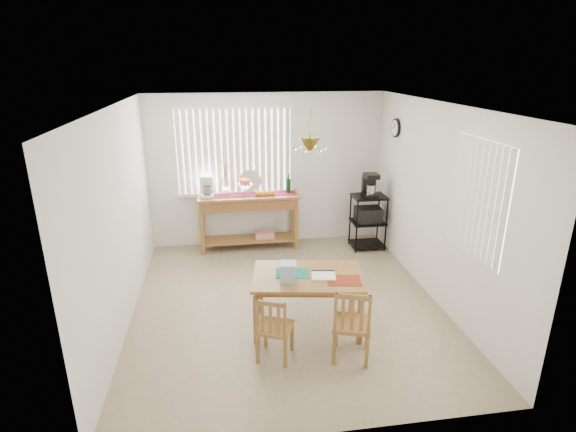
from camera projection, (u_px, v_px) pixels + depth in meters
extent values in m
cube|color=tan|center=(287.00, 304.00, 6.03)|extent=(4.00, 4.50, 0.01)
cube|color=silver|center=(267.00, 170.00, 7.75)|extent=(4.00, 0.10, 2.60)
cube|color=silver|center=(331.00, 306.00, 3.45)|extent=(4.00, 0.10, 2.60)
cube|color=silver|center=(116.00, 220.00, 5.31)|extent=(0.10, 4.50, 2.60)
cube|color=silver|center=(441.00, 204.00, 5.89)|extent=(0.10, 4.50, 2.60)
cube|color=white|center=(287.00, 101.00, 5.16)|extent=(4.00, 4.50, 0.10)
cube|color=white|center=(234.00, 151.00, 7.50)|extent=(1.90, 0.01, 1.40)
cube|color=white|center=(179.00, 153.00, 7.36)|extent=(0.07, 0.03, 1.40)
cube|color=white|center=(186.00, 153.00, 7.38)|extent=(0.07, 0.03, 1.40)
cube|color=white|center=(193.00, 153.00, 7.39)|extent=(0.07, 0.03, 1.40)
cube|color=white|center=(199.00, 152.00, 7.41)|extent=(0.07, 0.03, 1.40)
cube|color=white|center=(206.00, 152.00, 7.42)|extent=(0.07, 0.03, 1.40)
cube|color=white|center=(212.00, 152.00, 7.44)|extent=(0.07, 0.03, 1.40)
cube|color=white|center=(218.00, 152.00, 7.45)|extent=(0.07, 0.03, 1.40)
cube|color=white|center=(225.00, 152.00, 7.47)|extent=(0.07, 0.03, 1.40)
cube|color=white|center=(231.00, 151.00, 7.48)|extent=(0.07, 0.03, 1.40)
cube|color=white|center=(238.00, 151.00, 7.50)|extent=(0.07, 0.03, 1.40)
cube|color=white|center=(244.00, 151.00, 7.52)|extent=(0.07, 0.03, 1.40)
cube|color=white|center=(250.00, 151.00, 7.53)|extent=(0.07, 0.03, 1.40)
cube|color=white|center=(256.00, 151.00, 7.55)|extent=(0.07, 0.03, 1.40)
cube|color=white|center=(263.00, 151.00, 7.56)|extent=(0.07, 0.03, 1.40)
cube|color=white|center=(269.00, 150.00, 7.58)|extent=(0.07, 0.03, 1.40)
cube|color=white|center=(275.00, 150.00, 7.59)|extent=(0.07, 0.03, 1.40)
cube|color=white|center=(281.00, 150.00, 7.61)|extent=(0.07, 0.03, 1.40)
cube|color=white|center=(287.00, 150.00, 7.62)|extent=(0.07, 0.03, 1.40)
cube|color=white|center=(236.00, 194.00, 7.72)|extent=(1.98, 0.06, 0.06)
cube|color=white|center=(233.00, 107.00, 7.24)|extent=(1.98, 0.06, 0.06)
cube|color=white|center=(478.00, 199.00, 4.93)|extent=(0.01, 1.10, 1.30)
cube|color=white|center=(504.00, 213.00, 4.46)|extent=(0.03, 0.07, 1.30)
cube|color=white|center=(498.00, 210.00, 4.57)|extent=(0.03, 0.07, 1.30)
cube|color=white|center=(492.00, 206.00, 4.67)|extent=(0.03, 0.07, 1.30)
cube|color=white|center=(486.00, 203.00, 4.77)|extent=(0.03, 0.07, 1.30)
cube|color=white|center=(480.00, 200.00, 4.87)|extent=(0.03, 0.07, 1.30)
cube|color=white|center=(475.00, 197.00, 4.98)|extent=(0.03, 0.07, 1.30)
cube|color=white|center=(469.00, 195.00, 5.08)|extent=(0.03, 0.07, 1.30)
cube|color=white|center=(464.00, 192.00, 5.18)|extent=(0.03, 0.07, 1.30)
cube|color=white|center=(460.00, 189.00, 5.29)|extent=(0.03, 0.07, 1.30)
cube|color=white|center=(455.00, 187.00, 5.39)|extent=(0.03, 0.07, 1.30)
cylinder|color=black|center=(396.00, 128.00, 7.07)|extent=(0.04, 0.30, 0.30)
cylinder|color=white|center=(394.00, 128.00, 7.07)|extent=(0.01, 0.25, 0.25)
cylinder|color=olive|center=(310.00, 126.00, 4.72)|extent=(0.01, 0.01, 0.34)
cone|color=olive|center=(310.00, 143.00, 4.78)|extent=(0.24, 0.24, 0.14)
sphere|color=white|center=(324.00, 149.00, 4.82)|extent=(0.05, 0.05, 0.05)
sphere|color=white|center=(314.00, 146.00, 4.94)|extent=(0.05, 0.05, 0.05)
sphere|color=white|center=(300.00, 147.00, 4.92)|extent=(0.05, 0.05, 0.05)
sphere|color=white|center=(295.00, 149.00, 4.78)|extent=(0.05, 0.05, 0.05)
sphere|color=white|center=(305.00, 152.00, 4.66)|extent=(0.05, 0.05, 0.05)
sphere|color=white|center=(320.00, 151.00, 4.68)|extent=(0.05, 0.05, 0.05)
cube|color=olive|center=(248.00, 196.00, 7.53)|extent=(1.69, 0.47, 0.04)
cube|color=brown|center=(249.00, 203.00, 7.57)|extent=(1.63, 0.43, 0.17)
cube|color=olive|center=(202.00, 234.00, 7.43)|extent=(0.06, 0.06, 0.73)
cube|color=olive|center=(296.00, 229.00, 7.66)|extent=(0.06, 0.06, 0.73)
cube|color=olive|center=(203.00, 226.00, 7.78)|extent=(0.06, 0.06, 0.73)
cube|color=olive|center=(293.00, 222.00, 8.00)|extent=(0.06, 0.06, 0.73)
cube|color=olive|center=(250.00, 239.00, 7.78)|extent=(1.56, 0.41, 0.03)
cube|color=red|center=(265.00, 234.00, 7.80)|extent=(0.32, 0.23, 0.11)
cube|color=maroon|center=(248.00, 195.00, 7.52)|extent=(1.60, 0.26, 0.01)
cube|color=white|center=(207.00, 195.00, 7.42)|extent=(0.21, 0.25, 0.05)
cube|color=white|center=(207.00, 186.00, 7.45)|extent=(0.21, 0.08, 0.32)
cube|color=white|center=(206.00, 178.00, 7.30)|extent=(0.21, 0.23, 0.07)
cylinder|color=white|center=(207.00, 190.00, 7.36)|extent=(0.14, 0.14, 0.14)
cylinder|color=white|center=(245.00, 193.00, 7.48)|extent=(0.05, 0.05, 0.11)
cone|color=white|center=(245.00, 187.00, 7.45)|extent=(0.27, 0.27, 0.09)
sphere|color=red|center=(248.00, 181.00, 7.42)|extent=(0.08, 0.08, 0.08)
sphere|color=red|center=(245.00, 181.00, 7.47)|extent=(0.08, 0.08, 0.08)
sphere|color=red|center=(242.00, 182.00, 7.41)|extent=(0.08, 0.08, 0.08)
sphere|color=red|center=(245.00, 182.00, 7.37)|extent=(0.08, 0.08, 0.08)
sphere|color=orange|center=(257.00, 194.00, 7.45)|extent=(0.08, 0.08, 0.08)
sphere|color=orange|center=(262.00, 194.00, 7.46)|extent=(0.08, 0.08, 0.08)
sphere|color=orange|center=(268.00, 193.00, 7.48)|extent=(0.08, 0.08, 0.08)
sphere|color=orange|center=(273.00, 193.00, 7.49)|extent=(0.08, 0.08, 0.08)
cylinder|color=silver|center=(250.00, 181.00, 7.65)|extent=(0.38, 0.09, 0.37)
cylinder|color=white|center=(226.00, 191.00, 7.50)|extent=(0.08, 0.08, 0.15)
cylinder|color=#4C3823|center=(225.00, 173.00, 7.39)|extent=(0.09, 0.04, 0.47)
cylinder|color=#4C3823|center=(225.00, 171.00, 7.39)|extent=(0.14, 0.06, 0.51)
cylinder|color=#4C3823|center=(225.00, 174.00, 7.40)|extent=(0.18, 0.08, 0.38)
cylinder|color=#4C3823|center=(225.00, 170.00, 7.38)|extent=(0.06, 0.03, 0.58)
cylinder|color=#4C3823|center=(225.00, 175.00, 7.41)|extent=(0.23, 0.11, 0.33)
cylinder|color=black|center=(288.00, 186.00, 7.63)|extent=(0.08, 0.08, 0.24)
cylinder|color=black|center=(288.00, 176.00, 7.58)|extent=(0.03, 0.03, 0.08)
cylinder|color=black|center=(357.00, 227.00, 7.46)|extent=(0.03, 0.03, 0.94)
cylinder|color=black|center=(386.00, 225.00, 7.53)|extent=(0.03, 0.03, 0.94)
cylinder|color=black|center=(350.00, 219.00, 7.83)|extent=(0.03, 0.03, 0.94)
cylinder|color=black|center=(378.00, 217.00, 7.90)|extent=(0.03, 0.03, 0.94)
cube|color=black|center=(369.00, 197.00, 7.53)|extent=(0.55, 0.44, 0.03)
cube|color=black|center=(368.00, 222.00, 7.68)|extent=(0.55, 0.44, 0.03)
cube|color=black|center=(366.00, 244.00, 7.81)|extent=(0.55, 0.44, 0.03)
cube|color=black|center=(368.00, 214.00, 7.64)|extent=(0.42, 0.33, 0.24)
cube|color=black|center=(370.00, 194.00, 7.50)|extent=(0.22, 0.27, 0.06)
cube|color=black|center=(369.00, 185.00, 7.53)|extent=(0.22, 0.09, 0.33)
cube|color=black|center=(371.00, 176.00, 7.39)|extent=(0.22, 0.24, 0.08)
cylinder|color=silver|center=(370.00, 189.00, 7.45)|extent=(0.14, 0.14, 0.14)
cube|color=olive|center=(308.00, 277.00, 5.30)|extent=(1.40, 1.02, 0.04)
cube|color=brown|center=(308.00, 280.00, 5.31)|extent=(1.30, 0.92, 0.06)
cube|color=olive|center=(256.00, 320.00, 5.09)|extent=(0.07, 0.07, 0.60)
cube|color=olive|center=(360.00, 321.00, 5.08)|extent=(0.07, 0.07, 0.60)
cube|color=olive|center=(261.00, 290.00, 5.76)|extent=(0.07, 0.07, 0.60)
cube|color=olive|center=(352.00, 290.00, 5.76)|extent=(0.07, 0.07, 0.60)
cube|color=#157A66|center=(292.00, 273.00, 5.34)|extent=(0.43, 0.33, 0.01)
cube|color=maroon|center=(344.00, 280.00, 5.16)|extent=(0.43, 0.33, 0.01)
cube|color=white|center=(323.00, 276.00, 5.25)|extent=(0.31, 0.26, 0.02)
cube|color=black|center=(323.00, 271.00, 5.36)|extent=(0.28, 0.07, 0.03)
cube|color=#96B5DB|center=(288.00, 272.00, 5.13)|extent=(0.21, 0.21, 0.22)
cube|color=olive|center=(275.00, 328.00, 4.83)|extent=(0.47, 0.47, 0.03)
cube|color=olive|center=(292.00, 337.00, 5.00)|extent=(0.04, 0.04, 0.35)
cube|color=olive|center=(266.00, 333.00, 5.07)|extent=(0.04, 0.04, 0.35)
cube|color=olive|center=(285.00, 353.00, 4.72)|extent=(0.04, 0.04, 0.35)
cube|color=olive|center=(258.00, 349.00, 4.79)|extent=(0.04, 0.04, 0.35)
cube|color=olive|center=(285.00, 320.00, 4.58)|extent=(0.04, 0.04, 0.39)
cube|color=olive|center=(256.00, 316.00, 4.65)|extent=(0.04, 0.04, 0.39)
cube|color=olive|center=(270.00, 304.00, 4.56)|extent=(0.31, 0.15, 0.05)
cube|color=olive|center=(279.00, 321.00, 4.60)|extent=(0.04, 0.03, 0.31)
cube|color=olive|center=(271.00, 320.00, 4.62)|extent=(0.04, 0.03, 0.31)
cube|color=olive|center=(263.00, 319.00, 4.64)|extent=(0.04, 0.03, 0.31)
cube|color=olive|center=(352.00, 324.00, 4.82)|extent=(0.50, 0.50, 0.04)
cube|color=olive|center=(367.00, 333.00, 5.02)|extent=(0.05, 0.05, 0.39)
cube|color=olive|center=(336.00, 331.00, 5.08)|extent=(0.05, 0.05, 0.39)
cube|color=olive|center=(367.00, 352.00, 4.70)|extent=(0.05, 0.05, 0.39)
cube|color=olive|center=(334.00, 349.00, 4.76)|extent=(0.05, 0.05, 0.39)
cube|color=olive|center=(369.00, 315.00, 4.55)|extent=(0.04, 0.04, 0.44)
cube|color=olive|center=(336.00, 312.00, 4.60)|extent=(0.04, 0.04, 0.44)
cube|color=olive|center=(353.00, 297.00, 4.51)|extent=(0.35, 0.14, 0.06)
cube|color=olive|center=(362.00, 316.00, 4.57)|extent=(0.04, 0.03, 0.35)
cube|color=olive|center=(352.00, 315.00, 4.58)|extent=(0.04, 0.03, 0.35)
cube|color=olive|center=(343.00, 314.00, 4.60)|extent=(0.04, 0.03, 0.35)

